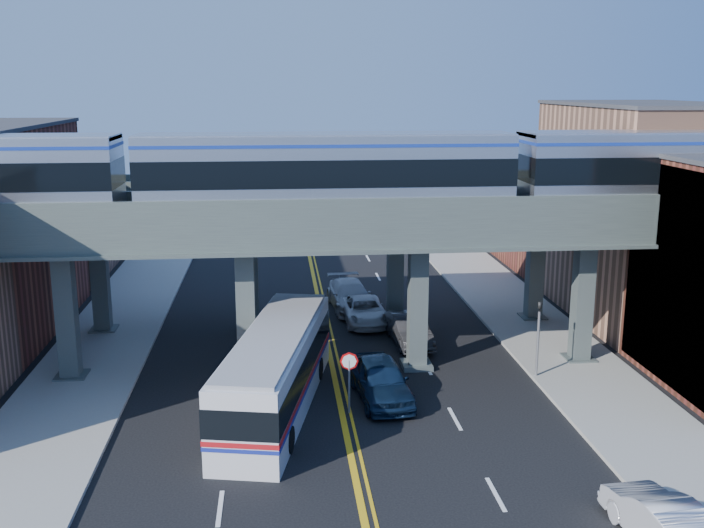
{
  "coord_description": "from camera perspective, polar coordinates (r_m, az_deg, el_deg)",
  "views": [
    {
      "loc": [
        -2.51,
        -26.88,
        13.21
      ],
      "look_at": [
        0.9,
        7.91,
        5.15
      ],
      "focal_mm": 40.0,
      "sensor_mm": 36.0,
      "label": 1
    }
  ],
  "objects": [
    {
      "name": "car_lane_b",
      "position": [
        40.86,
        4.17,
        -4.77
      ],
      "size": [
        2.0,
        4.83,
        1.55
      ],
      "primitive_type": "imported",
      "rotation": [
        0.0,
        0.0,
        0.08
      ],
      "color": "#2D2D30",
      "rests_on": "ground"
    },
    {
      "name": "elevated_viaduct_far",
      "position": [
        42.49,
        -2.14,
        3.84
      ],
      "size": [
        52.0,
        3.6,
        7.4
      ],
      "color": "#475251",
      "rests_on": "ground"
    },
    {
      "name": "building_east_c",
      "position": [
        60.33,
        14.9,
        4.24
      ],
      "size": [
        8.0,
        10.0,
        9.0
      ],
      "primitive_type": "cube",
      "color": "brown",
      "rests_on": "ground"
    },
    {
      "name": "car_lane_a",
      "position": [
        33.79,
        2.15,
        -8.42
      ],
      "size": [
        2.56,
        5.39,
        1.78
      ],
      "primitive_type": "imported",
      "rotation": [
        0.0,
        0.0,
        0.09
      ],
      "color": "#0F2039",
      "rests_on": "ground"
    },
    {
      "name": "car_parked_curb",
      "position": [
        25.64,
        21.67,
        -17.03
      ],
      "size": [
        2.04,
        4.85,
        1.56
      ],
      "primitive_type": "imported",
      "rotation": [
        0.0,
        0.0,
        3.23
      ],
      "color": "silver",
      "rests_on": "ground"
    },
    {
      "name": "car_lane_c",
      "position": [
        44.34,
        0.9,
        -3.41
      ],
      "size": [
        2.62,
        5.19,
        1.41
      ],
      "primitive_type": "imported",
      "rotation": [
        0.0,
        0.0,
        0.06
      ],
      "color": "silver",
      "rests_on": "ground"
    },
    {
      "name": "transit_bus",
      "position": [
        32.76,
        -5.54,
        -7.78
      ],
      "size": [
        5.18,
        12.64,
        3.18
      ],
      "rotation": [
        0.0,
        0.0,
        1.37
      ],
      "color": "silver",
      "rests_on": "ground"
    },
    {
      "name": "elevated_viaduct_near",
      "position": [
        35.62,
        -1.45,
        2.06
      ],
      "size": [
        52.0,
        3.6,
        7.4
      ],
      "color": "#475251",
      "rests_on": "ground"
    },
    {
      "name": "sidewalk_east",
      "position": [
        41.58,
        14.49,
        -5.86
      ],
      "size": [
        5.0,
        70.0,
        0.16
      ],
      "primitive_type": "cube",
      "color": "gray",
      "rests_on": "ground"
    },
    {
      "name": "stop_sign",
      "position": [
        32.12,
        -0.21,
        -7.91
      ],
      "size": [
        0.76,
        0.09,
        2.63
      ],
      "color": "slate",
      "rests_on": "ground"
    },
    {
      "name": "ground",
      "position": [
        30.06,
        -0.24,
        -13.1
      ],
      "size": [
        120.0,
        120.0,
        0.0
      ],
      "primitive_type": "plane",
      "color": "black",
      "rests_on": "ground"
    },
    {
      "name": "car_lane_d",
      "position": [
        47.0,
        -0.13,
        -2.3
      ],
      "size": [
        2.76,
        5.84,
        1.65
      ],
      "primitive_type": "imported",
      "rotation": [
        0.0,
        0.0,
        0.08
      ],
      "color": "#9FA0A4",
      "rests_on": "ground"
    },
    {
      "name": "traffic_signal",
      "position": [
        36.57,
        13.41,
        -4.75
      ],
      "size": [
        0.15,
        0.18,
        4.1
      ],
      "color": "slate",
      "rests_on": "ground"
    },
    {
      "name": "building_west_c",
      "position": [
        58.85,
        -21.31,
        3.08
      ],
      "size": [
        8.0,
        10.0,
        8.0
      ],
      "primitive_type": "cube",
      "color": "#A47155",
      "rests_on": "ground"
    },
    {
      "name": "sidewalk_west",
      "position": [
        40.17,
        -18.33,
        -6.79
      ],
      "size": [
        5.0,
        70.0,
        0.16
      ],
      "primitive_type": "cube",
      "color": "gray",
      "rests_on": "ground"
    },
    {
      "name": "building_east_b",
      "position": [
        48.29,
        20.31,
        3.58
      ],
      "size": [
        8.0,
        14.0,
        12.0
      ],
      "primitive_type": "cube",
      "color": "#A47155",
      "rests_on": "ground"
    },
    {
      "name": "mural_panel",
      "position": [
        36.28,
        22.65,
        -1.53
      ],
      "size": [
        0.1,
        9.5,
        9.5
      ],
      "primitive_type": "cube",
      "color": "teal",
      "rests_on": "ground"
    },
    {
      "name": "transit_train",
      "position": [
        35.16,
        -1.89,
        6.79
      ],
      "size": [
        51.19,
        3.21,
        3.75
      ],
      "color": "black",
      "rests_on": "elevated_viaduct_near"
    }
  ]
}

